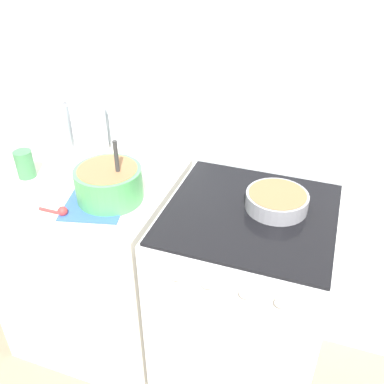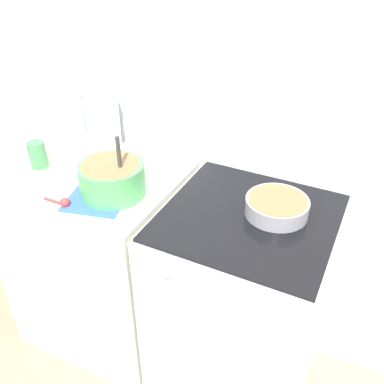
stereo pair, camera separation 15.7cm
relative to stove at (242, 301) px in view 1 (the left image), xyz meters
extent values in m
cube|color=silver|center=(-0.33, 0.33, 0.73)|extent=(4.47, 0.05, 2.40)
cube|color=silver|center=(-0.70, 0.00, 0.00)|extent=(0.73, 0.62, 0.93)
cube|color=silver|center=(0.00, 0.00, -0.01)|extent=(0.63, 0.62, 0.92)
cube|color=black|center=(0.00, 0.00, 0.46)|extent=(0.61, 0.59, 0.01)
cylinder|color=white|center=(-0.17, -0.32, 0.39)|extent=(0.04, 0.02, 0.04)
cylinder|color=white|center=(-0.06, -0.32, 0.39)|extent=(0.04, 0.02, 0.04)
cylinder|color=white|center=(0.06, -0.32, 0.39)|extent=(0.04, 0.02, 0.04)
cylinder|color=white|center=(0.17, -0.32, 0.39)|extent=(0.04, 0.02, 0.04)
cylinder|color=#4CA559|center=(-0.52, -0.09, 0.53)|extent=(0.25, 0.25, 0.13)
cylinder|color=#8C603D|center=(-0.52, -0.09, 0.56)|extent=(0.22, 0.22, 0.07)
cylinder|color=#333333|center=(-0.48, -0.09, 0.60)|extent=(0.02, 0.02, 0.23)
cylinder|color=gray|center=(0.08, 0.05, 0.50)|extent=(0.23, 0.23, 0.06)
cylinder|color=#8C603D|center=(0.08, 0.05, 0.50)|extent=(0.21, 0.21, 0.05)
cylinder|color=silver|center=(-0.96, 0.21, 0.57)|extent=(0.15, 0.15, 0.20)
cylinder|color=olive|center=(-0.96, 0.21, 0.53)|extent=(0.13, 0.13, 0.12)
cylinder|color=#B2B2B7|center=(-0.96, 0.21, 0.68)|extent=(0.13, 0.13, 0.02)
cylinder|color=silver|center=(-0.78, 0.21, 0.58)|extent=(0.15, 0.15, 0.23)
cylinder|color=tan|center=(-0.78, 0.21, 0.53)|extent=(0.13, 0.13, 0.14)
cylinder|color=#B2B2B7|center=(-0.78, 0.21, 0.70)|extent=(0.13, 0.13, 0.02)
cylinder|color=#3F7F4C|center=(-0.92, -0.06, 0.52)|extent=(0.07, 0.07, 0.11)
cube|color=#3359B2|center=(-0.56, -0.13, 0.47)|extent=(0.28, 0.32, 0.01)
cylinder|color=red|center=(-0.69, -0.25, 0.47)|extent=(0.09, 0.01, 0.01)
sphere|color=red|center=(-0.63, -0.25, 0.48)|extent=(0.04, 0.04, 0.04)
camera|label=1|loc=(0.22, -1.26, 1.38)|focal=40.00mm
camera|label=2|loc=(0.36, -1.20, 1.38)|focal=40.00mm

